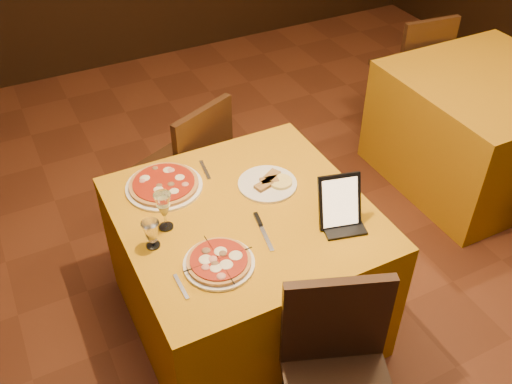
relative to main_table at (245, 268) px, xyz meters
name	(u,v)px	position (x,y,z in m)	size (l,w,h in m)	color
floor	(343,331)	(0.41, -0.31, -0.38)	(6.00, 7.00, 0.01)	#5E2D19
main_table	(245,268)	(0.00, 0.00, 0.00)	(1.10, 1.10, 0.75)	#C5830C
side_table	(480,129)	(1.94, 0.42, 0.00)	(1.10, 1.10, 0.75)	#B2730B
chair_main_far	(183,166)	(0.00, 0.83, 0.08)	(0.46, 0.46, 0.91)	black
chair_side_far	(407,69)	(1.94, 1.21, 0.08)	(0.38, 0.38, 0.91)	black
pizza_near	(219,262)	(-0.24, -0.25, 0.39)	(0.29, 0.29, 0.03)	white
pizza_far	(164,185)	(-0.26, 0.32, 0.39)	(0.37, 0.37, 0.03)	white
cutlet_dish	(267,183)	(0.18, 0.12, 0.39)	(0.28, 0.28, 0.03)	white
wine_glass	(164,211)	(-0.35, 0.06, 0.47)	(0.07, 0.07, 0.19)	#F3F78C
water_glass	(152,235)	(-0.44, -0.02, 0.44)	(0.08, 0.08, 0.13)	white
tablet	(340,201)	(0.34, -0.25, 0.49)	(0.19, 0.02, 0.24)	black
knife	(264,233)	(0.01, -0.17, 0.38)	(0.23, 0.02, 0.01)	#A3A3A9
fork_near	(181,287)	(-0.42, -0.29, 0.38)	(0.14, 0.02, 0.01)	#ABACB2
fork_far	(205,170)	(-0.04, 0.36, 0.38)	(0.16, 0.02, 0.01)	#B5B6BC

